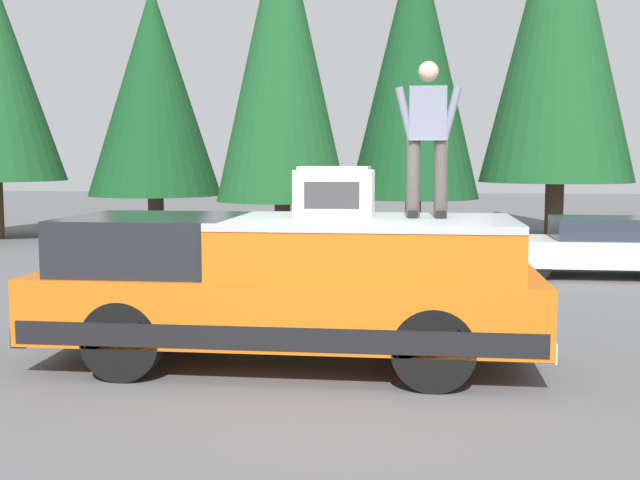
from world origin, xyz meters
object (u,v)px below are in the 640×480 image
pickup_truck (288,287)px  parked_car_white (598,247)px  parked_car_maroon (332,243)px  compressor_unit (335,192)px  person_on_truck_bed (428,135)px

pickup_truck → parked_car_white: size_ratio=1.35×
pickup_truck → parked_car_maroon: (7.36, 0.30, -0.29)m
parked_car_maroon → pickup_truck: bearing=-177.7°
compressor_unit → parked_car_white: compressor_unit is taller
parked_car_white → pickup_truck: bearing=145.9°
pickup_truck → compressor_unit: bearing=-89.1°
compressor_unit → pickup_truck: bearing=90.9°
compressor_unit → person_on_truck_bed: (0.14, -1.00, 0.62)m
compressor_unit → person_on_truck_bed: person_on_truck_bed is taller
person_on_truck_bed → parked_car_maroon: 7.70m
parked_car_maroon → person_on_truck_bed: bearing=-165.9°
person_on_truck_bed → parked_car_maroon: (7.21, 1.81, -1.97)m
parked_car_white → parked_car_maroon: (0.08, 5.22, 0.00)m
compressor_unit → parked_car_maroon: (7.35, 0.81, -1.35)m
pickup_truck → parked_car_maroon: bearing=2.3°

